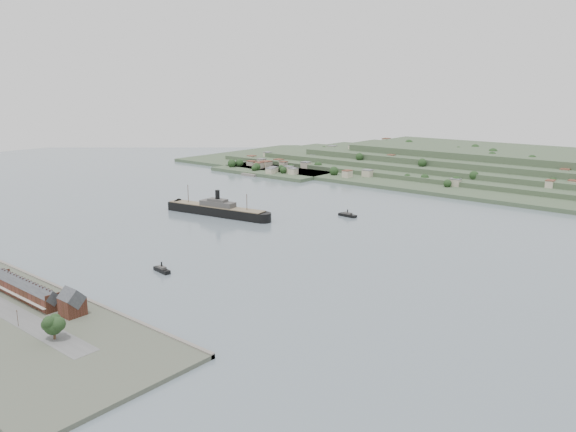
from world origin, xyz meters
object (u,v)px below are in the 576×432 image
Objects in this scene: gabled_building at (72,303)px; steamship at (214,209)px; terrace_row at (27,290)px; fig_tree at (53,325)px; tugboat at (162,270)px.

steamship reaches higher than gabled_building.
steamship reaches higher than terrace_row.
steamship is at bearing 119.57° from gabled_building.
fig_tree is (56.08, -15.51, 2.24)m from terrace_row.
tugboat is (87.98, -124.35, -3.36)m from steamship.
tugboat is (-22.85, 70.95, -6.63)m from gabled_building.
fig_tree is at bearing -58.94° from steamship.
terrace_row reaches higher than tugboat.
gabled_building is at bearing -72.15° from tugboat.
steamship is 152.36m from tugboat.
terrace_row is 58.23m from fig_tree.
tugboat is at bearing 114.60° from fig_tree.
fig_tree is (129.41, -214.83, 4.17)m from steamship.
tugboat is at bearing 78.94° from terrace_row.
steamship is (-73.33, 199.32, -1.93)m from terrace_row.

